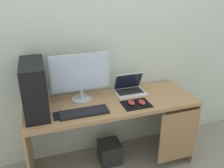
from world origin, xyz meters
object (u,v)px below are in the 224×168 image
at_px(monitor, 80,76).
at_px(cell_phone, 58,116).
at_px(pc_tower, 34,88).
at_px(mouse_left, 131,103).
at_px(laptop, 130,89).
at_px(mouse_right, 142,102).
at_px(keyboard, 84,112).
at_px(subwoofer, 110,152).

relative_size(monitor, cell_phone, 4.22).
distance_m(pc_tower, mouse_left, 0.86).
height_order(laptop, cell_phone, laptop).
distance_m(laptop, mouse_right, 0.28).
relative_size(pc_tower, mouse_left, 4.89).
xyz_separation_m(laptop, keyboard, (-0.53, -0.28, -0.03)).
bearing_deg(mouse_left, pc_tower, 170.23).
height_order(cell_phone, subwoofer, cell_phone).
height_order(keyboard, mouse_right, mouse_right).
height_order(monitor, keyboard, monitor).
bearing_deg(cell_phone, monitor, 43.57).
xyz_separation_m(mouse_right, cell_phone, (-0.76, 0.02, -0.02)).
bearing_deg(keyboard, laptop, 27.34).
distance_m(monitor, subwoofer, 0.90).
height_order(pc_tower, mouse_right, pc_tower).
relative_size(pc_tower, cell_phone, 3.61).
bearing_deg(monitor, keyboard, -97.46).
bearing_deg(pc_tower, cell_phone, -42.53).
xyz_separation_m(keyboard, mouse_left, (0.45, 0.02, 0.01)).
bearing_deg(laptop, pc_tower, -172.83).
height_order(monitor, subwoofer, monitor).
distance_m(pc_tower, cell_phone, 0.30).
relative_size(monitor, mouse_left, 5.71).
distance_m(pc_tower, keyboard, 0.46).
bearing_deg(monitor, laptop, 1.49).
relative_size(laptop, subwoofer, 1.36).
bearing_deg(cell_phone, laptop, 18.74).
xyz_separation_m(pc_tower, monitor, (0.41, 0.10, 0.02)).
bearing_deg(mouse_right, mouse_left, 165.26).
distance_m(laptop, cell_phone, 0.80).
bearing_deg(laptop, subwoofer, -157.10).
height_order(mouse_right, cell_phone, mouse_right).
height_order(monitor, laptop, monitor).
height_order(keyboard, mouse_left, mouse_left).
height_order(keyboard, cell_phone, keyboard).
relative_size(laptop, keyboard, 0.72).
relative_size(mouse_left, mouse_right, 1.00).
relative_size(keyboard, subwoofer, 1.88).
xyz_separation_m(keyboard, cell_phone, (-0.22, 0.02, -0.01)).
xyz_separation_m(monitor, mouse_left, (0.41, -0.24, -0.22)).
height_order(pc_tower, monitor, monitor).
height_order(pc_tower, keyboard, pc_tower).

